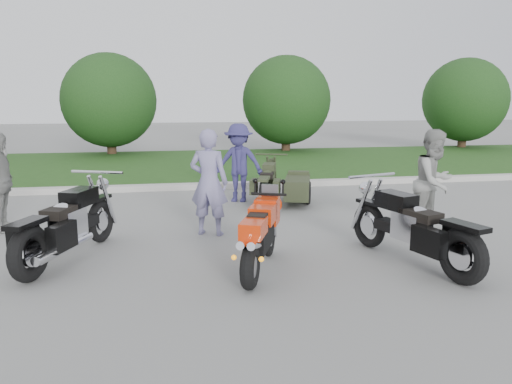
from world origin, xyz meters
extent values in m
plane|color=gray|center=(0.00, 0.00, 0.00)|extent=(80.00, 80.00, 0.00)
cube|color=#BAB7AF|center=(0.00, 6.00, 0.07)|extent=(60.00, 0.30, 0.15)
cube|color=#306021|center=(0.00, 10.15, 0.07)|extent=(60.00, 8.00, 0.14)
cylinder|color=#3F2B1C|center=(-3.00, 13.50, 0.60)|extent=(0.36, 0.36, 1.20)
sphere|color=#183A15|center=(-3.00, 13.50, 2.20)|extent=(3.60, 3.60, 3.60)
cylinder|color=#3F2B1C|center=(4.00, 13.50, 0.60)|extent=(0.36, 0.36, 1.20)
sphere|color=#183A15|center=(4.00, 13.50, 2.20)|extent=(3.60, 3.60, 3.60)
cylinder|color=#3F2B1C|center=(12.00, 13.50, 0.60)|extent=(0.36, 0.36, 1.20)
sphere|color=#183A15|center=(12.00, 13.50, 2.20)|extent=(3.60, 3.60, 3.60)
torus|color=black|center=(0.14, -0.93, 0.29)|extent=(0.37, 0.60, 0.58)
torus|color=black|center=(0.64, 0.33, 0.28)|extent=(0.31, 0.56, 0.56)
cube|color=black|center=(0.37, -0.34, 0.51)|extent=(0.55, 0.87, 0.33)
cube|color=red|center=(0.45, -0.14, 0.76)|extent=(0.48, 0.59, 0.24)
cube|color=red|center=(0.22, -0.73, 0.73)|extent=(0.45, 0.58, 0.20)
cube|color=black|center=(0.33, -0.46, 0.80)|extent=(0.34, 0.39, 0.09)
cube|color=red|center=(0.58, 0.18, 0.73)|extent=(0.43, 0.46, 0.37)
cylinder|color=silver|center=(0.07, -0.95, 0.58)|extent=(0.25, 0.44, 0.20)
cylinder|color=silver|center=(0.19, -1.00, 0.58)|extent=(0.25, 0.44, 0.20)
torus|color=black|center=(-2.59, -0.18, 0.38)|extent=(0.45, 0.77, 0.75)
torus|color=black|center=(-1.92, 1.52, 0.35)|extent=(0.38, 0.71, 0.71)
cube|color=black|center=(-2.26, 0.67, 0.46)|extent=(0.71, 1.32, 0.15)
cube|color=silver|center=(-2.26, 0.67, 0.55)|extent=(0.49, 0.58, 0.39)
cube|color=black|center=(-2.14, 0.98, 0.86)|extent=(0.51, 0.68, 0.24)
cube|color=black|center=(-2.32, 0.51, 0.75)|extent=(0.49, 0.63, 0.13)
cube|color=black|center=(-2.59, -0.18, 0.77)|extent=(0.45, 0.65, 0.07)
cylinder|color=silver|center=(-2.22, 0.23, 0.31)|extent=(0.55, 1.17, 0.11)
torus|color=black|center=(2.80, -1.23, 0.37)|extent=(0.40, 0.77, 0.74)
torus|color=black|center=(2.27, 0.50, 0.35)|extent=(0.33, 0.71, 0.70)
cube|color=black|center=(2.54, -0.37, 0.46)|extent=(0.61, 1.33, 0.15)
cube|color=silver|center=(2.54, -0.37, 0.55)|extent=(0.46, 0.57, 0.38)
cube|color=black|center=(2.44, -0.05, 0.85)|extent=(0.47, 0.66, 0.24)
cube|color=black|center=(2.59, -0.52, 0.74)|extent=(0.45, 0.61, 0.13)
cube|color=black|center=(2.80, -1.23, 0.77)|extent=(0.41, 0.65, 0.07)
cylinder|color=silver|center=(2.84, -0.67, 0.31)|extent=(0.46, 1.18, 0.11)
torus|color=black|center=(1.13, 3.33, 0.32)|extent=(0.35, 0.67, 0.65)
torus|color=black|center=(1.59, 4.83, 0.30)|extent=(0.29, 0.62, 0.61)
cube|color=black|center=(1.36, 4.08, 0.40)|extent=(0.54, 1.15, 0.13)
cube|color=#2F3720|center=(1.36, 4.08, 0.48)|extent=(0.40, 0.49, 0.33)
cube|color=#2F3720|center=(1.45, 4.35, 0.74)|extent=(0.41, 0.58, 0.21)
cube|color=black|center=(1.32, 3.94, 0.65)|extent=(0.40, 0.53, 0.11)
cube|color=#2F3720|center=(1.13, 3.33, 0.67)|extent=(0.36, 0.56, 0.06)
cylinder|color=#2F3720|center=(1.43, 3.71, 0.27)|extent=(0.40, 1.03, 0.10)
cube|color=#2F3720|center=(1.97, 3.79, 0.38)|extent=(0.87, 1.34, 0.43)
torus|color=black|center=(2.20, 3.72, 0.27)|extent=(0.27, 0.54, 0.53)
imported|color=#827DAA|center=(-0.14, 1.67, 0.91)|extent=(0.78, 0.66, 1.82)
imported|color=#989994|center=(3.68, 1.10, 0.90)|extent=(1.09, 1.00, 1.80)
imported|color=navy|center=(0.74, 4.33, 0.88)|extent=(1.30, 1.02, 1.76)
imported|color=gray|center=(-3.69, 2.47, 0.88)|extent=(0.44, 1.04, 1.76)
camera|label=1|loc=(-0.79, -6.68, 2.34)|focal=35.00mm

